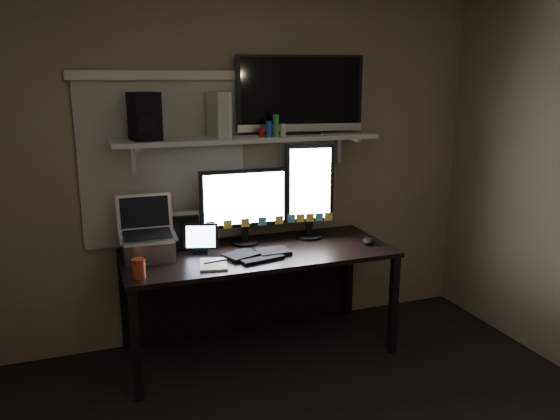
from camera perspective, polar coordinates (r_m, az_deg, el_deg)
name	(u,v)px	position (r m, az deg, el deg)	size (l,w,h in m)	color
back_wall	(242,166)	(3.91, -4.00, 4.59)	(3.60, 3.60, 0.00)	#6D5E4E
window_blinds	(164,164)	(3.78, -12.02, 4.77)	(1.10, 0.02, 1.10)	beige
desk	(254,270)	(3.85, -2.79, -6.26)	(1.80, 0.75, 0.73)	black
wall_shelf	(249,138)	(3.72, -3.30, 7.47)	(1.80, 0.35, 0.03)	#BBBBB6
monitor_landscape	(244,206)	(3.77, -3.75, 0.42)	(0.62, 0.07, 0.54)	black
monitor_portrait	(310,191)	(3.90, 3.11, 1.99)	(0.35, 0.07, 0.70)	black
keyboard	(257,254)	(3.58, -2.39, -4.58)	(0.44, 0.17, 0.03)	black
mouse	(368,241)	(3.87, 9.21, -3.22)	(0.08, 0.12, 0.04)	black
notepad	(214,264)	(3.42, -6.96, -5.67)	(0.17, 0.23, 0.01)	beige
tablet	(200,238)	(3.66, -8.34, -2.92)	(0.23, 0.10, 0.20)	black
file_sorter	(184,231)	(3.76, -10.03, -2.14)	(0.20, 0.09, 0.25)	black
laptop	(147,230)	(3.56, -13.68, -2.01)	(0.35, 0.29, 0.40)	#B1B0B5
cup	(139,268)	(3.29, -14.54, -5.93)	(0.08, 0.08, 0.11)	maroon
sticky_notes	(242,256)	(3.58, -4.04, -4.84)	(0.27, 0.20, 0.00)	yellow
tv	(300,95)	(3.87, 2.09, 11.92)	(0.89, 0.16, 0.53)	black
game_console	(219,115)	(3.65, -6.41, 9.85)	(0.08, 0.25, 0.29)	beige
speaker	(144,116)	(3.55, -13.98, 9.47)	(0.16, 0.20, 0.30)	black
bottles	(272,125)	(3.67, -0.80, 8.84)	(0.24, 0.05, 0.15)	#A50F0C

